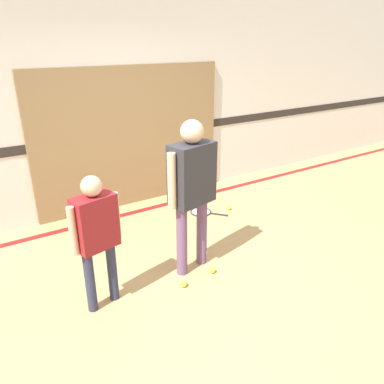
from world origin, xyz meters
TOP-DOWN VIEW (x-y plane):
  - ground_plane at (0.00, 0.00)m, footprint 16.00×16.00m
  - wall_back at (0.00, 2.20)m, footprint 16.00×0.07m
  - wall_panel at (0.32, 2.14)m, footprint 2.80×0.05m
  - floor_stripe at (0.00, 1.80)m, footprint 14.40×0.10m
  - person_instructor at (0.10, 0.21)m, footprint 0.60×0.34m
  - person_student_left at (-0.91, 0.15)m, footprint 0.47×0.27m
  - racket_spare_on_floor at (-0.60, 1.42)m, footprint 0.52×0.35m
  - racket_second_spare at (0.95, 1.28)m, footprint 0.47×0.52m
  - tennis_ball_near_instructor at (0.22, 0.01)m, footprint 0.07×0.07m
  - tennis_ball_by_spare_racket at (-0.44, 1.69)m, footprint 0.07×0.07m
  - tennis_ball_stray_left at (-0.16, -0.03)m, footprint 0.07×0.07m
  - tennis_ball_stray_right at (1.32, 1.15)m, footprint 0.07×0.07m

SIDE VIEW (x-z plane):
  - ground_plane at x=0.00m, z-range 0.00..0.00m
  - floor_stripe at x=0.00m, z-range 0.00..0.01m
  - racket_second_spare at x=0.95m, z-range -0.01..0.03m
  - racket_spare_on_floor at x=-0.60m, z-range -0.01..0.03m
  - tennis_ball_near_instructor at x=0.22m, z-range 0.00..0.07m
  - tennis_ball_by_spare_racket at x=-0.44m, z-range 0.00..0.07m
  - tennis_ball_stray_left at x=-0.16m, z-range 0.00..0.07m
  - tennis_ball_stray_right at x=1.32m, z-range 0.00..0.07m
  - person_student_left at x=-0.91m, z-range 0.15..1.42m
  - wall_panel at x=0.32m, z-range 0.00..1.97m
  - person_instructor at x=0.10m, z-range 0.19..1.79m
  - wall_back at x=0.00m, z-range 0.00..3.20m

